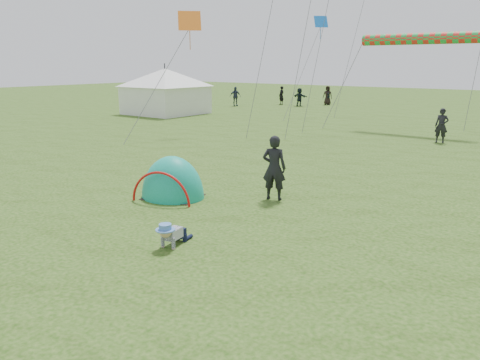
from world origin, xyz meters
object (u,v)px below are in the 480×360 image
Objects in this scene: crawling_toddler at (172,233)px; event_marquee at (165,90)px; standing_adult at (274,168)px; popup_tent at (173,197)px.

crawling_toddler is 0.14× the size of event_marquee.
crawling_toddler is 4.46m from standing_adult.
standing_adult is at bearing 82.59° from crawling_toddler.
event_marquee is at bearing -56.56° from standing_adult.
standing_adult is 24.90m from event_marquee.
standing_adult is (2.54, 1.63, 0.95)m from popup_tent.
standing_adult is (-0.19, 4.41, 0.66)m from crawling_toddler.
popup_tent is at bearing 124.64° from crawling_toddler.
crawling_toddler is 0.31× the size of popup_tent.
standing_adult is at bearing 17.23° from popup_tent.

